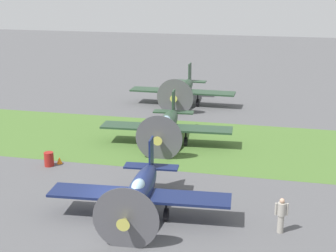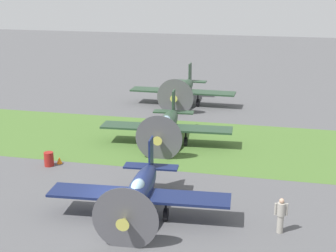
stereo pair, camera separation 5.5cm
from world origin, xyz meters
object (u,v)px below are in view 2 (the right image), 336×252
object	(u,v)px
airplane_lead	(140,191)
airplane_wingman	(167,125)
airplane_trail	(183,89)
runway_marker_cone	(59,160)
ground_crew_chief	(281,215)
fuel_drum	(49,159)

from	to	relation	value
airplane_lead	airplane_wingman	xyz separation A→B (m)	(1.25, -11.27, 0.04)
airplane_trail	runway_marker_cone	distance (m)	17.40
ground_crew_chief	airplane_wingman	bearing A→B (deg)	117.65
fuel_drum	airplane_lead	bearing A→B (deg)	144.76
airplane_lead	fuel_drum	world-z (taller)	airplane_lead
airplane_lead	runway_marker_cone	size ratio (longest dim) A/B	20.60
airplane_lead	ground_crew_chief	xyz separation A→B (m)	(-6.84, 0.17, -0.44)
airplane_wingman	airplane_trail	bearing A→B (deg)	-88.17
fuel_drum	runway_marker_cone	bearing A→B (deg)	-130.77
airplane_wingman	ground_crew_chief	size ratio (longest dim) A/B	5.41
airplane_wingman	ground_crew_chief	bearing A→B (deg)	121.58
airplane_wingman	fuel_drum	distance (m)	8.69
airplane_lead	airplane_wingman	distance (m)	11.34
airplane_wingman	fuel_drum	world-z (taller)	airplane_wingman
runway_marker_cone	airplane_trail	bearing A→B (deg)	-105.68
airplane_trail	runway_marker_cone	size ratio (longest dim) A/B	21.99
airplane_trail	fuel_drum	world-z (taller)	airplane_trail
airplane_wingman	airplane_lead	bearing A→B (deg)	92.63
airplane_trail	ground_crew_chief	world-z (taller)	airplane_trail
ground_crew_chief	runway_marker_cone	world-z (taller)	ground_crew_chief
fuel_drum	runway_marker_cone	size ratio (longest dim) A/B	2.05
airplane_lead	runway_marker_cone	world-z (taller)	airplane_lead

